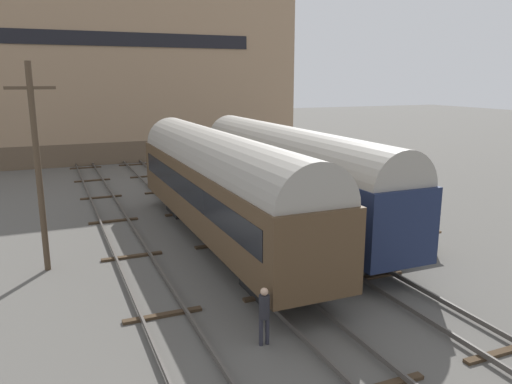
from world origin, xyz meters
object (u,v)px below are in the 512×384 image
(train_car_brown, at_px, (219,181))
(person_worker, at_px, (264,311))
(utility_pole, at_px, (38,166))
(bench, at_px, (366,208))
(train_car_navy, at_px, (289,171))

(train_car_brown, distance_m, person_worker, 9.57)
(utility_pole, bearing_deg, bench, -7.47)
(bench, xyz_separation_m, utility_pole, (-14.12, 1.85, 2.69))
(person_worker, bearing_deg, train_car_navy, 59.86)
(train_car_brown, height_order, utility_pole, utility_pole)
(train_car_navy, xyz_separation_m, person_worker, (-5.95, -10.25, -1.92))
(train_car_brown, relative_size, utility_pole, 2.24)
(train_car_navy, relative_size, train_car_brown, 0.99)
(utility_pole, bearing_deg, train_car_brown, 2.86)
(train_car_brown, xyz_separation_m, bench, (6.58, -2.23, -1.39))
(person_worker, xyz_separation_m, utility_pole, (-5.73, 8.83, 3.21))
(bench, relative_size, utility_pole, 0.17)
(train_car_navy, bearing_deg, train_car_brown, -165.82)
(train_car_navy, xyz_separation_m, bench, (2.43, -3.28, -1.40))
(train_car_brown, bearing_deg, person_worker, -101.11)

